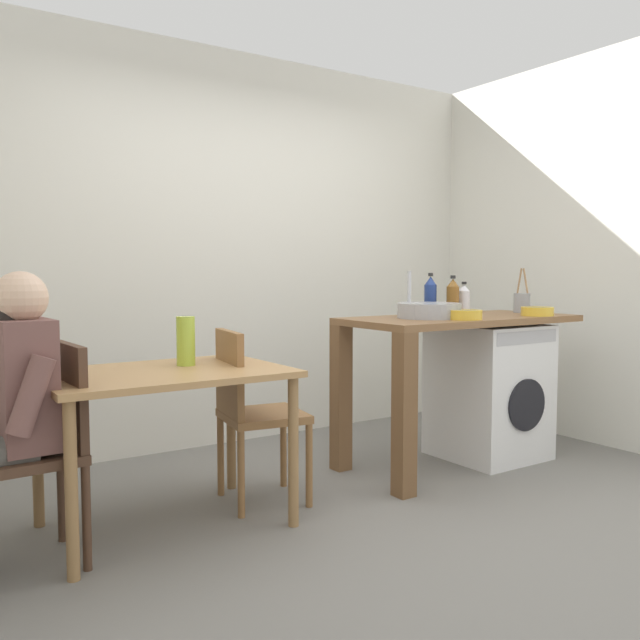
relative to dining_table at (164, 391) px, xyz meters
The scene contains 18 objects.
ground_plane 1.23m from the dining_table, 26.38° to the right, with size 5.46×5.46×0.00m, color slate.
wall_back 1.74m from the dining_table, 53.95° to the left, with size 4.60×0.10×2.70m, color silver.
dining_table is the anchor object (origin of this frame).
chair_person_seat 0.57m from the dining_table, 169.98° to the right, with size 0.42×0.42×0.90m.
chair_opposite 0.50m from the dining_table, ahead, with size 0.46×0.46×0.90m.
seated_person 0.71m from the dining_table, behind, with size 0.51×0.52×1.20m.
kitchen_counter 1.70m from the dining_table, ahead, with size 1.50×0.68×0.92m.
washing_machine 2.18m from the dining_table, ahead, with size 0.60×0.61×0.86m.
sink_basin 1.68m from the dining_table, ahead, with size 0.38×0.38×0.09m, color #9EA0A5.
tap 1.70m from the dining_table, ahead, with size 0.02×0.02×0.28m, color #B2B2B7.
bottle_tall_green 1.91m from the dining_table, ahead, with size 0.08×0.08×0.27m.
bottle_squat_brown 2.02m from the dining_table, ahead, with size 0.08×0.08×0.25m.
bottle_clear_small 2.11m from the dining_table, ahead, with size 0.08×0.08×0.21m.
mixing_bowl 1.77m from the dining_table, ahead, with size 0.20×0.20×0.06m.
utensil_crock 2.56m from the dining_table, ahead, with size 0.11×0.11×0.30m.
colander 2.39m from the dining_table, ahead, with size 0.20×0.20×0.06m.
vase 0.28m from the dining_table, 33.69° to the left, with size 0.09×0.09×0.24m, color #A8C63D.
scissors 1.88m from the dining_table, ahead, with size 0.15×0.06×0.01m.
Camera 1 is at (-2.02, -2.48, 1.20)m, focal length 37.32 mm.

